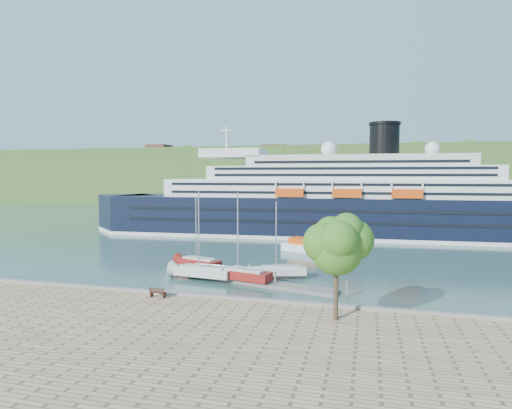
% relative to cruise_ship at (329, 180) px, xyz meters
% --- Properties ---
extents(ground, '(400.00, 400.00, 0.00)m').
position_rel_cruise_ship_xyz_m(ground, '(-9.42, -51.59, -11.73)').
color(ground, '#294948').
rests_on(ground, ground).
extents(far_hillside, '(400.00, 50.00, 24.00)m').
position_rel_cruise_ship_xyz_m(far_hillside, '(-9.42, 93.41, 0.27)').
color(far_hillside, '#2D4E1F').
rests_on(far_hillside, ground).
extents(quay_coping, '(220.00, 0.50, 0.30)m').
position_rel_cruise_ship_xyz_m(quay_coping, '(-9.42, -51.79, -10.58)').
color(quay_coping, slate).
rests_on(quay_coping, promenade).
extents(cruise_ship, '(105.15, 20.91, 23.46)m').
position_rel_cruise_ship_xyz_m(cruise_ship, '(0.00, 0.00, 0.00)').
color(cruise_ship, black).
rests_on(cruise_ship, ground).
extents(park_bench, '(1.67, 0.71, 1.06)m').
position_rel_cruise_ship_xyz_m(park_bench, '(-11.54, -53.02, -10.20)').
color(park_bench, '#422313').
rests_on(park_bench, promenade).
extents(promenade_tree, '(5.76, 5.76, 9.53)m').
position_rel_cruise_ship_xyz_m(promenade_tree, '(5.62, -55.05, -5.96)').
color(promenade_tree, '#34661B').
rests_on(promenade_tree, promenade).
extents(floating_pontoon, '(19.05, 6.98, 0.42)m').
position_rel_cruise_ship_xyz_m(floating_pontoon, '(-4.19, -42.12, -11.52)').
color(floating_pontoon, gray).
rests_on(floating_pontoon, ground).
extents(sailboat_white_near, '(8.21, 3.08, 10.35)m').
position_rel_cruise_ship_xyz_m(sailboat_white_near, '(-11.28, -41.93, -6.55)').
color(sailboat_white_near, silver).
rests_on(sailboat_white_near, ground).
extents(sailboat_red, '(8.24, 3.96, 10.27)m').
position_rel_cruise_ship_xyz_m(sailboat_red, '(-6.29, -42.12, -6.60)').
color(sailboat_red, maroon).
rests_on(sailboat_red, ground).
extents(sailboat_white_far, '(7.34, 3.93, 9.14)m').
position_rel_cruise_ship_xyz_m(sailboat_white_far, '(-2.42, -38.53, -7.16)').
color(sailboat_white_far, silver).
rests_on(sailboat_white_far, ground).
extents(tender_launch, '(8.82, 5.91, 2.31)m').
position_rel_cruise_ship_xyz_m(tender_launch, '(-1.86, -19.60, -10.57)').
color(tender_launch, '#E2480D').
rests_on(tender_launch, ground).
extents(sailboat_extra, '(7.44, 4.19, 9.27)m').
position_rel_cruise_ship_xyz_m(sailboat_extra, '(-14.07, -36.46, -7.09)').
color(sailboat_extra, maroon).
rests_on(sailboat_extra, ground).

